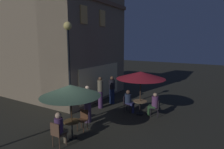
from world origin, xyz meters
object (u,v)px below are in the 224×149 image
Objects in this scene: patio_umbrella_0 at (71,91)px; cafe_chair_0 at (57,132)px; cafe_chair_2 at (157,107)px; cafe_chair_1 at (83,118)px; cafe_chair_3 at (127,102)px; patron_seated_1 at (154,103)px; cafe_table_0 at (72,126)px; patron_seated_0 at (60,127)px; patio_umbrella_1 at (141,75)px; patron_seated_2 at (129,100)px; patron_standing_4 at (112,90)px; cafe_table_1 at (140,105)px; patron_standing_3 at (88,104)px; patron_standing_5 at (100,92)px; street_lamp_near_corner at (69,52)px.

patio_umbrella_0 is 1.56m from cafe_chair_0.
patio_umbrella_0 reaches higher than cafe_chair_2.
cafe_chair_3 is (2.88, -0.67, 0.01)m from cafe_chair_1.
patron_seated_1 is at bearing 3.99° from cafe_chair_3.
patron_seated_0 is (-0.63, -0.01, 0.24)m from cafe_table_0.
cafe_chair_0 is (-4.48, 1.34, -1.51)m from patio_umbrella_1.
cafe_chair_0 is 0.78× the size of patron_seated_2.
cafe_chair_2 is at bearing 136.49° from cafe_chair_1.
cafe_table_0 is 3.73m from cafe_chair_3.
patron_seated_1 is (3.00, -2.14, 0.17)m from cafe_chair_1.
patron_seated_0 reaches higher than cafe_chair_3.
cafe_chair_2 is 1.50m from patron_seated_2.
patron_standing_4 is at bearing 8.00° from cafe_chair_0.
cafe_chair_1 is at bearing 153.47° from cafe_table_1.
patron_standing_3 is at bearing 33.48° from patron_standing_4.
cafe_chair_1 is 0.99× the size of cafe_chair_3.
patron_seated_0 is at bearing -99.90° from patron_seated_2.
patron_seated_2 is (-0.01, 0.64, -1.39)m from patio_umbrella_1.
cafe_table_0 is at bearing -101.63° from patron_seated_2.
patron_standing_5 is at bearing 155.66° from patron_standing_3.
street_lamp_near_corner is at bearing -119.66° from cafe_chair_3.
cafe_table_0 is at bearing 52.65° from patron_seated_1.
patron_standing_3 is at bearing -42.06° from street_lamp_near_corner.
patio_umbrella_0 is 2.63× the size of cafe_chair_1.
cafe_table_1 is at bearing -0.00° from cafe_chair_2.
patron_seated_1 is at bearing -28.32° from cafe_table_0.
patio_umbrella_1 is at bearing -20.08° from patio_umbrella_0.
patron_seated_1 reaches higher than cafe_table_0.
patio_umbrella_1 reaches higher than patron_standing_3.
patio_umbrella_1 is 1.56m from patron_seated_1.
patio_umbrella_1 is at bearing -90.00° from cafe_table_1.
patio_umbrella_1 reaches higher than cafe_chair_2.
patio_umbrella_1 is (3.70, -1.35, 0.15)m from patio_umbrella_0.
cafe_chair_0 is at bearing 57.03° from patron_seated_1.
cafe_chair_3 is 1.68m from patron_standing_4.
cafe_chair_1 is (-2.89, 1.44, -1.55)m from patio_umbrella_1.
patio_umbrella_1 is 1.42× the size of patron_standing_3.
cafe_chair_0 is at bearing 55.65° from cafe_chair_2.
patio_umbrella_1 is 1.93× the size of patron_seated_0.
street_lamp_near_corner reaches higher than patron_seated_2.
cafe_chair_2 is at bearing -29.83° from cafe_table_0.
cafe_chair_2 is 0.49× the size of patron_standing_3.
patron_seated_0 is (-4.32, 0.57, 0.19)m from cafe_chair_3.
cafe_chair_1 is 2.82m from patron_standing_5.
patron_seated_2 is at bearing 12.26° from patron_standing_5.
street_lamp_near_corner is 6.32× the size of cafe_table_1.
patron_standing_5 is at bearing 95.90° from patio_umbrella_1.
patron_seated_0 reaches higher than patron_seated_1.
cafe_chair_0 is at bearing 163.38° from patio_umbrella_1.
patio_umbrella_0 is 3.94m from patio_umbrella_1.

